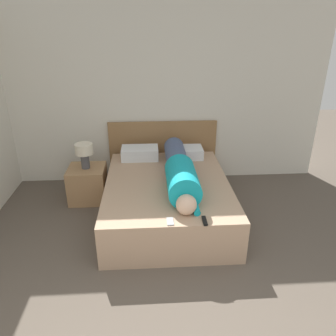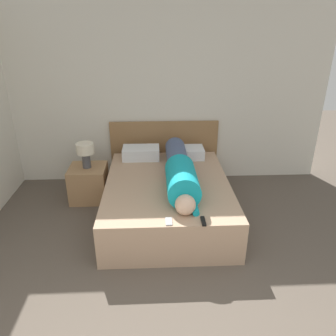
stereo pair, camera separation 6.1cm
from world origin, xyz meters
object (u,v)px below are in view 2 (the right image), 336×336
at_px(cell_phone, 169,221).
at_px(pillow_near_headboard, 141,153).
at_px(tv_remote, 203,221).
at_px(nightstand, 89,183).
at_px(table_lamp, 85,151).
at_px(pillow_second, 186,153).
at_px(person_lying, 180,172).
at_px(bed, 167,199).

bearing_deg(cell_phone, pillow_near_headboard, 100.87).
bearing_deg(tv_remote, cell_phone, 176.66).
relative_size(nightstand, table_lamp, 1.43).
height_order(tv_remote, cell_phone, tv_remote).
distance_m(pillow_near_headboard, cell_phone, 1.69).
bearing_deg(pillow_second, person_lying, -100.86).
relative_size(bed, cell_phone, 14.98).
height_order(bed, nightstand, bed).
height_order(pillow_second, tv_remote, pillow_second).
bearing_deg(pillow_second, tv_remote, -89.81).
relative_size(bed, pillow_near_headboard, 3.75).
distance_m(nightstand, pillow_second, 1.44).
bearing_deg(bed, table_lamp, 154.54).
bearing_deg(pillow_near_headboard, person_lying, -59.09).
relative_size(bed, pillow_second, 3.94).
bearing_deg(cell_phone, tv_remote, -3.34).
height_order(person_lying, pillow_second, person_lying).
height_order(nightstand, pillow_second, pillow_second).
bearing_deg(bed, pillow_near_headboard, 114.02).
bearing_deg(person_lying, cell_phone, -101.82).
relative_size(bed, nightstand, 3.93).
distance_m(nightstand, tv_remote, 2.00).
xyz_separation_m(table_lamp, pillow_near_headboard, (0.73, 0.26, -0.14)).
relative_size(table_lamp, person_lying, 0.20).
height_order(pillow_near_headboard, pillow_second, pillow_near_headboard).
bearing_deg(pillow_near_headboard, tv_remote, -68.63).
xyz_separation_m(person_lying, cell_phone, (-0.17, -0.83, -0.15)).
height_order(table_lamp, tv_remote, table_lamp).
bearing_deg(table_lamp, pillow_near_headboard, 19.76).
distance_m(table_lamp, person_lying, 1.35).
relative_size(person_lying, pillow_near_headboard, 3.28).
xyz_separation_m(nightstand, tv_remote, (1.39, -1.42, 0.27)).
bearing_deg(pillow_second, bed, -111.64).
bearing_deg(nightstand, tv_remote, -45.63).
distance_m(nightstand, table_lamp, 0.47).
distance_m(table_lamp, pillow_second, 1.41).
xyz_separation_m(bed, nightstand, (-1.07, 0.51, -0.01)).
bearing_deg(person_lying, pillow_near_headboard, 120.91).
bearing_deg(table_lamp, person_lying, -24.69).
xyz_separation_m(nightstand, pillow_near_headboard, (0.73, 0.26, 0.34)).
bearing_deg(cell_phone, pillow_second, 78.66).
relative_size(nightstand, person_lying, 0.29).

